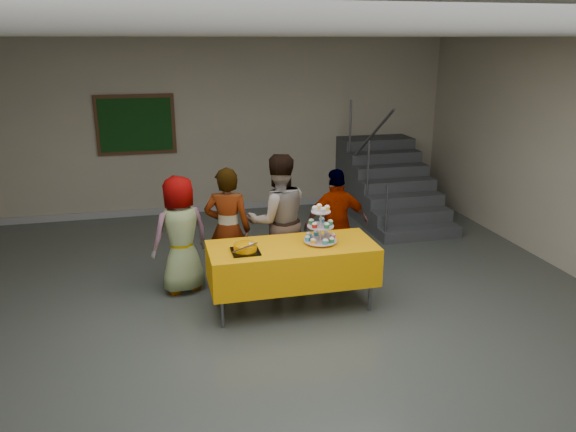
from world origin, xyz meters
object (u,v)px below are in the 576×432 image
Objects in this scene: schoolchild_a at (181,235)px; noticeboard at (136,125)px; staircase at (386,186)px; bake_table at (292,263)px; schoolchild_d at (337,225)px; bear_cake at (245,247)px; schoolchild_c at (278,220)px; schoolchild_b at (228,230)px; cupcake_stand at (321,229)px.

noticeboard is (-0.51, 3.25, 0.88)m from schoolchild_a.
staircase is 4.42m from noticeboard.
schoolchild_d is at bearing 43.11° from bake_table.
noticeboard is (-4.20, 0.84, 1.11)m from staircase.
bear_cake is at bearing 33.89° from schoolchild_d.
schoolchild_a reaches higher than bear_cake.
staircase reaches higher than schoolchild_c.
schoolchild_c is 3.54m from staircase.
schoolchild_a is 0.57m from schoolchild_b.
staircase is at bearing -166.72° from schoolchild_a.
schoolchild_a is 0.94× the size of schoolchild_b.
staircase is (1.74, 2.49, -0.23)m from schoolchild_d.
cupcake_stand reaches higher than bear_cake.
noticeboard is at bearing -56.26° from schoolchild_b.
bake_table is 1.30× the size of schoolchild_d.
noticeboard is at bearing 105.60° from bear_cake.
bear_cake is 1.09m from schoolchild_a.
cupcake_stand is 3.89m from staircase.
schoolchild_d is (1.39, 0.02, -0.05)m from schoolchild_b.
bear_cake is 0.25× the size of schoolchild_d.
cupcake_stand is 0.27× the size of schoolchild_c.
schoolchild_a is at bearing -81.14° from noticeboard.
bear_cake is 0.78m from schoolchild_b.
bake_table is 0.62m from bear_cake.
cupcake_stand is 0.31× the size of schoolchild_d.
noticeboard is (-1.15, 4.12, 0.77)m from bear_cake.
schoolchild_b is 0.64× the size of staircase.
schoolchild_a is (-0.64, 0.87, -0.11)m from bear_cake.
schoolchild_b reaches higher than schoolchild_a.
schoolchild_d reaches higher than cupcake_stand.
noticeboard reaches higher than schoolchild_d.
staircase is at bearing -125.20° from schoolchild_b.
cupcake_stand is at bearing -0.80° from bake_table.
schoolchild_d is at bearing 175.96° from schoolchild_c.
schoolchild_b reaches higher than schoolchild_d.
cupcake_stand is 1.24× the size of bear_cake.
schoolchild_d is 0.60× the size of staircase.
staircase is (3.13, 2.51, -0.28)m from schoolchild_b.
schoolchild_a is 3.41m from noticeboard.
bake_table is at bearing 45.41° from schoolchild_d.
bear_cake is (-0.87, -0.09, -0.11)m from cupcake_stand.
schoolchild_c reaches higher than cupcake_stand.
staircase is at bearing 55.85° from cupcake_stand.
schoolchild_a is at bearing 146.75° from bake_table.
schoolchild_b is 4.02m from staircase.
noticeboard is (-2.46, 3.32, 0.88)m from schoolchild_d.
schoolchild_d is at bearing 58.83° from cupcake_stand.
schoolchild_b reaches higher than bear_cake.
staircase is at bearing 51.99° from bake_table.
bake_table is at bearing -128.01° from staircase.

